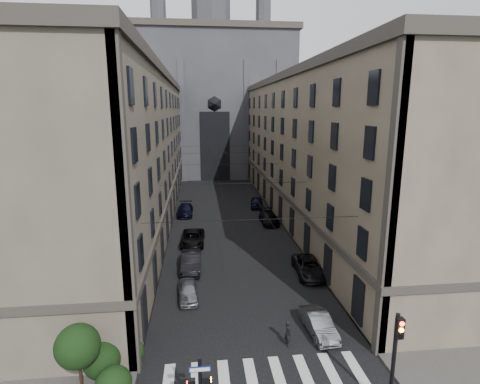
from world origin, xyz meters
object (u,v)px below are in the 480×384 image
object	(u,v)px
car_left_far	(185,210)
pedestrian	(288,333)
car_left_near	(188,291)
car_right_far	(257,202)
car_right_midfar	(269,218)
gothic_tower	(212,94)
car_right_midnear	(310,267)
car_left_midfar	(193,238)
car_right_near	(319,324)
traffic_light_right	(395,352)
car_left_midnear	(191,262)

from	to	relation	value
car_left_far	pedestrian	bearing A→B (deg)	-75.82
car_left_near	car_right_far	xyz separation A→B (m)	(9.54, 27.10, 0.11)
car_right_midfar	car_right_far	size ratio (longest dim) A/B	1.18
gothic_tower	car_right_midnear	world-z (taller)	gothic_tower
car_left_midfar	car_right_midnear	world-z (taller)	car_right_midnear
gothic_tower	pedestrian	world-z (taller)	gothic_tower
car_left_far	car_right_near	xyz separation A→B (m)	(9.60, -29.44, -0.08)
traffic_light_right	car_left_near	xyz separation A→B (m)	(-10.00, 12.27, -2.65)
car_left_far	pedestrian	world-z (taller)	pedestrian
car_left_midfar	car_right_midnear	xyz separation A→B (m)	(10.40, -8.90, 0.00)
car_left_near	car_right_near	distance (m)	10.22
car_right_midnear	car_right_far	size ratio (longest dim) A/B	1.21
car_right_far	gothic_tower	bearing A→B (deg)	106.63
car_left_midnear	car_right_midfar	bearing A→B (deg)	54.76
car_left_midnear	car_right_midnear	world-z (taller)	car_left_midnear
car_right_near	car_right_midfar	distance (m)	24.39
car_left_near	pedestrian	xyz separation A→B (m)	(6.30, -6.58, 0.22)
car_left_far	car_right_midnear	distance (m)	23.76
car_left_midfar	car_right_near	distance (m)	19.51
gothic_tower	pedestrian	distance (m)	69.47
car_right_far	car_left_far	bearing A→B (deg)	-155.23
car_left_far	pedestrian	distance (m)	31.35
car_left_midnear	car_right_midfar	xyz separation A→B (m)	(9.72, 13.46, -0.06)
traffic_light_right	car_right_midnear	world-z (taller)	traffic_light_right
gothic_tower	car_left_far	size ratio (longest dim) A/B	11.20
car_right_near	car_right_midnear	world-z (taller)	car_right_midnear
car_left_far	car_left_near	bearing A→B (deg)	-86.89
car_left_midfar	car_right_near	size ratio (longest dim) A/B	1.30
car_left_far	car_left_midnear	bearing A→B (deg)	-85.80
car_right_near	car_right_midfar	bearing A→B (deg)	83.18
car_right_midnear	car_right_midfar	world-z (taller)	car_right_midfar
car_left_midnear	car_right_midfar	world-z (taller)	car_left_midnear
traffic_light_right	car_right_near	world-z (taller)	traffic_light_right
traffic_light_right	car_right_far	size ratio (longest dim) A/B	1.19
traffic_light_right	car_left_midfar	bearing A→B (deg)	111.92
car_left_midnear	car_right_far	xyz separation A→B (m)	(9.41, 21.73, -0.07)
car_left_near	car_left_midfar	bearing A→B (deg)	85.33
car_right_far	pedestrian	bearing A→B (deg)	-87.55
car_left_midnear	car_right_midnear	distance (m)	10.70
car_right_midnear	car_left_near	bearing A→B (deg)	-160.27
pedestrian	traffic_light_right	bearing A→B (deg)	-154.07
traffic_light_right	car_left_far	bearing A→B (deg)	106.91
car_left_midnear	traffic_light_right	bearing A→B (deg)	-60.17
car_left_near	pedestrian	distance (m)	9.11
car_right_midfar	car_left_far	bearing A→B (deg)	154.98
car_left_far	car_right_near	size ratio (longest dim) A/B	1.27
car_right_midfar	car_right_midnear	bearing A→B (deg)	-87.18
car_left_midfar	car_left_far	size ratio (longest dim) A/B	1.02
gothic_tower	car_right_midnear	bearing A→B (deg)	-83.86
car_left_near	car_left_far	distance (m)	23.93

